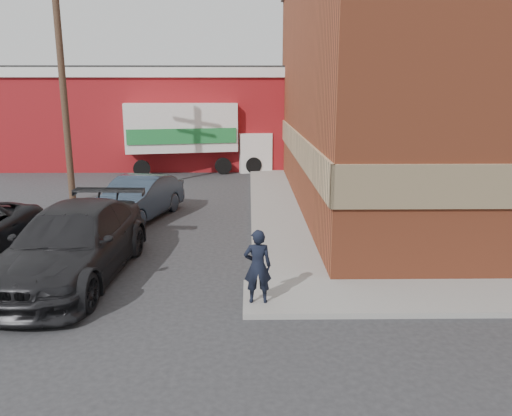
% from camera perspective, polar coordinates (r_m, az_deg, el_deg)
% --- Properties ---
extents(ground, '(90.00, 90.00, 0.00)m').
position_cam_1_polar(ground, '(11.64, 1.08, -8.76)').
color(ground, '#28282B').
rests_on(ground, ground).
extents(brick_building, '(14.25, 18.25, 9.36)m').
position_cam_1_polar(brick_building, '(21.66, 24.01, 13.06)').
color(brick_building, '#9B4428').
rests_on(brick_building, ground).
extents(sidewalk_west, '(1.80, 18.00, 0.12)m').
position_cam_1_polar(sidewalk_west, '(20.26, 1.96, 1.06)').
color(sidewalk_west, gray).
rests_on(sidewalk_west, ground).
extents(warehouse, '(16.30, 8.30, 5.60)m').
position_cam_1_polar(warehouse, '(31.32, -11.34, 10.26)').
color(warehouse, maroon).
rests_on(warehouse, ground).
extents(utility_pole, '(2.00, 0.26, 9.00)m').
position_cam_1_polar(utility_pole, '(21.02, -21.25, 13.50)').
color(utility_pole, '#513928').
rests_on(utility_pole, ground).
extents(man, '(0.57, 0.38, 1.55)m').
position_cam_1_polar(man, '(10.18, 0.19, -6.68)').
color(man, black).
rests_on(man, sidewalk_south).
extents(sedan, '(2.70, 4.75, 1.48)m').
position_cam_1_polar(sedan, '(17.58, -13.36, 1.06)').
color(sedan, '#2C3949').
rests_on(sedan, ground).
extents(suv_b, '(2.71, 5.99, 1.70)m').
position_cam_1_polar(suv_b, '(12.53, -20.23, -3.86)').
color(suv_b, black).
rests_on(suv_b, ground).
extents(box_truck, '(7.78, 3.64, 3.70)m').
position_cam_1_polar(box_truck, '(27.16, -7.05, 8.53)').
color(box_truck, white).
rests_on(box_truck, ground).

